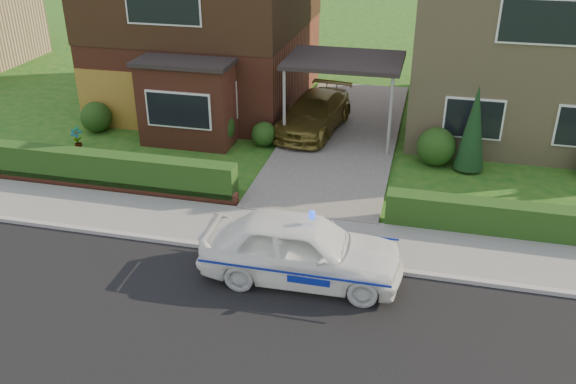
% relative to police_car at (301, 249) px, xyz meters
% --- Properties ---
extents(ground, '(120.00, 120.00, 0.00)m').
position_rel_police_car_xyz_m(ground, '(-0.47, -2.40, -0.76)').
color(ground, '#165015').
rests_on(ground, ground).
extents(road, '(60.00, 6.00, 0.02)m').
position_rel_police_car_xyz_m(road, '(-0.47, -2.40, -0.76)').
color(road, black).
rests_on(road, ground).
extents(kerb, '(60.00, 0.16, 0.12)m').
position_rel_police_car_xyz_m(kerb, '(-0.47, 0.65, -0.70)').
color(kerb, '#9E9993').
rests_on(kerb, ground).
extents(sidewalk, '(60.00, 2.00, 0.10)m').
position_rel_police_car_xyz_m(sidewalk, '(-0.47, 1.70, -0.71)').
color(sidewalk, slate).
rests_on(sidewalk, ground).
extents(driveway, '(3.80, 12.00, 0.12)m').
position_rel_police_car_xyz_m(driveway, '(-0.47, 8.60, -0.70)').
color(driveway, '#666059').
rests_on(driveway, ground).
extents(house_left, '(7.50, 9.53, 7.25)m').
position_rel_police_car_xyz_m(house_left, '(-6.25, 11.50, 3.05)').
color(house_left, brown).
rests_on(house_left, ground).
extents(house_right, '(7.50, 8.06, 7.25)m').
position_rel_police_car_xyz_m(house_right, '(5.33, 11.59, 2.91)').
color(house_right, tan).
rests_on(house_right, ground).
extents(carport_link, '(3.80, 3.00, 2.77)m').
position_rel_police_car_xyz_m(carport_link, '(-0.47, 8.55, 1.90)').
color(carport_link, black).
rests_on(carport_link, ground).
extents(garage_door, '(2.20, 0.10, 2.10)m').
position_rel_police_car_xyz_m(garage_door, '(-8.71, 7.56, 0.29)').
color(garage_door, brown).
rests_on(garage_door, ground).
extents(dwarf_wall, '(7.70, 0.25, 0.36)m').
position_rel_police_car_xyz_m(dwarf_wall, '(-6.27, 2.90, -0.58)').
color(dwarf_wall, brown).
rests_on(dwarf_wall, ground).
extents(hedge_left, '(7.50, 0.55, 0.90)m').
position_rel_police_car_xyz_m(hedge_left, '(-6.27, 3.05, -0.76)').
color(hedge_left, '#153912').
rests_on(hedge_left, ground).
extents(hedge_right, '(7.50, 0.55, 0.80)m').
position_rel_police_car_xyz_m(hedge_right, '(5.33, 2.95, -0.76)').
color(hedge_right, '#153912').
rests_on(hedge_right, ground).
extents(shrub_left_far, '(1.08, 1.08, 1.08)m').
position_rel_police_car_xyz_m(shrub_left_far, '(-8.97, 7.10, -0.22)').
color(shrub_left_far, '#153912').
rests_on(shrub_left_far, ground).
extents(shrub_left_mid, '(1.32, 1.32, 1.32)m').
position_rel_police_car_xyz_m(shrub_left_mid, '(-4.47, 6.90, -0.10)').
color(shrub_left_mid, '#153912').
rests_on(shrub_left_mid, ground).
extents(shrub_left_near, '(0.84, 0.84, 0.84)m').
position_rel_police_car_xyz_m(shrub_left_near, '(-2.87, 7.20, -0.34)').
color(shrub_left_near, '#153912').
rests_on(shrub_left_near, ground).
extents(shrub_right_near, '(1.20, 1.20, 1.20)m').
position_rel_police_car_xyz_m(shrub_right_near, '(2.73, 7.00, -0.16)').
color(shrub_right_near, '#153912').
rests_on(shrub_right_near, ground).
extents(conifer_a, '(0.90, 0.90, 2.60)m').
position_rel_police_car_xyz_m(conifer_a, '(3.73, 6.80, 0.54)').
color(conifer_a, black).
rests_on(conifer_a, ground).
extents(police_car, '(4.08, 4.48, 1.68)m').
position_rel_police_car_xyz_m(police_car, '(0.00, 0.00, 0.00)').
color(police_car, white).
rests_on(police_car, ground).
extents(driveway_car, '(2.31, 4.51, 1.25)m').
position_rel_police_car_xyz_m(driveway_car, '(-1.47, 8.74, -0.01)').
color(driveway_car, brown).
rests_on(driveway_car, driveway).
extents(potted_plant_a, '(0.42, 0.30, 0.78)m').
position_rel_police_car_xyz_m(potted_plant_a, '(-8.72, 5.40, -0.37)').
color(potted_plant_a, gray).
rests_on(potted_plant_a, ground).
extents(potted_plant_b, '(0.55, 0.51, 0.80)m').
position_rel_police_car_xyz_m(potted_plant_b, '(-6.45, 3.60, -0.36)').
color(potted_plant_b, gray).
rests_on(potted_plant_b, ground).
extents(potted_plant_c, '(0.46, 0.46, 0.80)m').
position_rel_police_car_xyz_m(potted_plant_c, '(-2.97, 3.66, -0.36)').
color(potted_plant_c, gray).
rests_on(potted_plant_c, ground).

